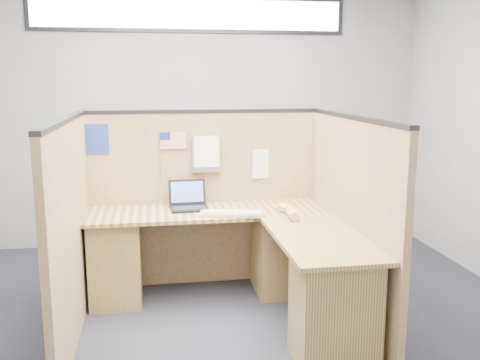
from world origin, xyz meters
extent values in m
plane|color=#20222D|center=(0.00, 0.00, 0.00)|extent=(5.00, 5.00, 0.00)
plane|color=gray|center=(0.00, 2.25, 1.40)|extent=(5.00, 0.00, 5.00)
plane|color=gray|center=(0.00, -2.25, 1.40)|extent=(5.00, 0.00, 5.00)
cube|color=#232328|center=(0.00, 2.24, 2.45)|extent=(3.30, 0.02, 0.38)
cube|color=white|center=(0.00, 2.22, 2.45)|extent=(3.20, 0.01, 0.30)
cube|color=brown|center=(0.00, 1.00, 0.75)|extent=(2.05, 0.05, 1.50)
cube|color=#232328|center=(0.00, 1.00, 1.51)|extent=(2.05, 0.06, 0.03)
cube|color=brown|center=(-1.00, 0.10, 0.75)|extent=(0.05, 1.80, 1.50)
cube|color=#232328|center=(-1.00, 0.10, 1.51)|extent=(0.06, 1.80, 0.03)
cube|color=brown|center=(1.00, 0.10, 0.75)|extent=(0.05, 1.80, 1.50)
cube|color=#232328|center=(1.00, 0.10, 1.51)|extent=(0.06, 1.80, 0.03)
cube|color=brown|center=(0.00, 0.68, 0.71)|extent=(1.95, 0.60, 0.03)
cube|color=brown|center=(0.68, -0.20, 0.71)|extent=(0.60, 1.15, 0.03)
cube|color=brown|center=(-0.75, 0.68, 0.35)|extent=(0.40, 0.50, 0.70)
cube|color=brown|center=(0.60, 0.68, 0.35)|extent=(0.40, 0.50, 0.70)
cube|color=brown|center=(0.68, -0.52, 0.35)|extent=(0.50, 0.40, 0.70)
cube|color=black|center=(-0.15, 0.72, 0.74)|extent=(0.32, 0.24, 0.02)
cube|color=black|center=(-0.15, 0.86, 0.85)|extent=(0.31, 0.08, 0.21)
cube|color=#3956A0|center=(-0.15, 0.86, 0.85)|extent=(0.27, 0.06, 0.17)
cube|color=tan|center=(0.16, 0.48, 0.74)|extent=(0.51, 0.26, 0.02)
cube|color=silver|center=(0.16, 0.48, 0.76)|extent=(0.46, 0.22, 0.01)
ellipsoid|color=silver|center=(0.60, 0.52, 0.75)|extent=(0.11, 0.08, 0.04)
ellipsoid|color=tan|center=(0.60, 0.52, 0.78)|extent=(0.09, 0.11, 0.05)
cylinder|color=tan|center=(0.61, 0.47, 0.76)|extent=(0.06, 0.05, 0.06)
cylinder|color=tan|center=(0.62, 0.33, 0.76)|extent=(0.10, 0.26, 0.08)
cube|color=navy|center=(-0.88, 0.97, 1.30)|extent=(0.19, 0.01, 0.25)
cylinder|color=olive|center=(-0.37, 0.96, 1.15)|extent=(0.01, 0.01, 0.38)
cube|color=red|center=(-0.26, 0.96, 1.28)|extent=(0.22, 0.00, 0.14)
cube|color=navy|center=(-0.32, 0.95, 1.31)|extent=(0.09, 0.00, 0.07)
cube|color=slate|center=(0.02, 0.94, 1.16)|extent=(0.25, 0.05, 0.31)
cube|color=white|center=(0.02, 0.92, 1.18)|extent=(0.22, 0.01, 0.27)
cube|color=white|center=(-0.02, 0.97, 1.17)|extent=(0.23, 0.03, 0.30)
cube|color=white|center=(0.52, 0.97, 1.06)|extent=(0.20, 0.04, 0.25)
camera|label=1|loc=(-0.43, -3.55, 1.78)|focal=40.00mm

